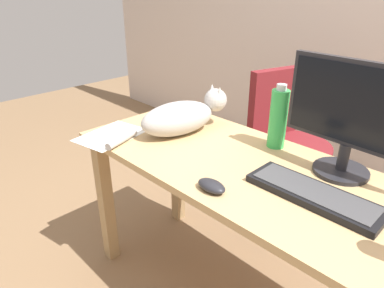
% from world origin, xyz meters
% --- Properties ---
extents(desk, '(1.56, 0.62, 0.74)m').
position_xyz_m(desk, '(0.00, 0.00, 0.63)').
color(desk, tan).
rests_on(desk, ground_plane).
extents(office_chair, '(0.50, 0.48, 0.93)m').
position_xyz_m(office_chair, '(-0.28, 0.72, 0.40)').
color(office_chair, black).
rests_on(office_chair, ground_plane).
extents(monitor, '(0.48, 0.20, 0.41)m').
position_xyz_m(monitor, '(0.24, 0.20, 0.97)').
color(monitor, '#232328').
rests_on(monitor, desk).
extents(keyboard, '(0.44, 0.15, 0.03)m').
position_xyz_m(keyboard, '(0.25, -0.02, 0.76)').
color(keyboard, black).
rests_on(keyboard, desk).
extents(cat, '(0.26, 0.60, 0.20)m').
position_xyz_m(cat, '(-0.44, 0.04, 0.83)').
color(cat, '#B2ADA8').
rests_on(cat, desk).
extents(computer_mouse, '(0.11, 0.06, 0.04)m').
position_xyz_m(computer_mouse, '(-0.01, -0.23, 0.76)').
color(computer_mouse, '#232328').
rests_on(computer_mouse, desk).
extents(paper_sheet, '(0.26, 0.33, 0.00)m').
position_xyz_m(paper_sheet, '(-0.65, -0.22, 0.75)').
color(paper_sheet, white).
rests_on(paper_sheet, desk).
extents(spray_bottle, '(0.07, 0.07, 0.27)m').
position_xyz_m(spray_bottle, '(-0.05, 0.22, 0.87)').
color(spray_bottle, green).
rests_on(spray_bottle, desk).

